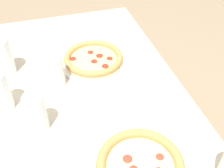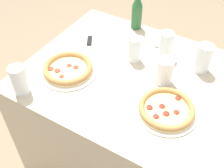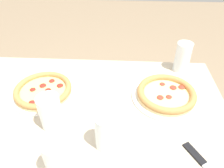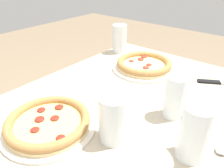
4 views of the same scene
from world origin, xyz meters
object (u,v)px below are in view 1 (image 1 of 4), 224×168
(pizza_veggie, at_px, (94,59))
(glass_orange_juice, at_px, (53,72))
(glass_water, at_px, (37,115))
(pizza_pepperoni, at_px, (140,166))
(glass_iced_tea, at_px, (0,92))
(glass_mango_juice, at_px, (3,58))

(pizza_veggie, xyz_separation_m, glass_orange_juice, (0.09, -0.18, 0.04))
(glass_water, xyz_separation_m, glass_orange_juice, (-0.21, 0.08, -0.00))
(glass_orange_juice, bearing_deg, glass_water, -21.35)
(pizza_pepperoni, bearing_deg, glass_orange_juice, -157.97)
(pizza_veggie, bearing_deg, glass_orange_juice, -62.84)
(pizza_veggie, xyz_separation_m, glass_iced_tea, (0.16, -0.37, 0.05))
(glass_water, distance_m, glass_mango_juice, 0.35)
(pizza_pepperoni, relative_size, glass_water, 2.11)
(glass_iced_tea, bearing_deg, glass_water, 39.85)
(pizza_pepperoni, xyz_separation_m, glass_mango_juice, (-0.58, -0.37, 0.05))
(pizza_pepperoni, height_order, glass_orange_juice, glass_orange_juice)
(pizza_veggie, height_order, glass_mango_juice, glass_mango_juice)
(pizza_pepperoni, relative_size, glass_mango_juice, 1.91)
(glass_mango_juice, bearing_deg, glass_iced_tea, -3.07)
(glass_mango_juice, bearing_deg, pizza_veggie, 83.53)
(glass_iced_tea, height_order, glass_mango_juice, glass_mango_juice)
(pizza_pepperoni, relative_size, glass_orange_juice, 2.13)
(pizza_pepperoni, distance_m, glass_mango_juice, 0.69)
(glass_mango_juice, relative_size, glass_orange_juice, 1.12)
(pizza_pepperoni, distance_m, glass_orange_juice, 0.49)
(pizza_pepperoni, xyz_separation_m, glass_water, (-0.25, -0.26, 0.04))
(glass_mango_juice, bearing_deg, pizza_pepperoni, 32.00)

